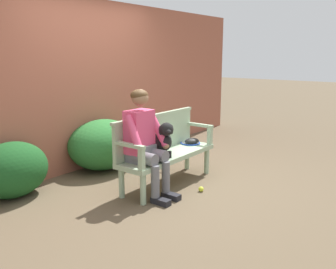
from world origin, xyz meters
name	(u,v)px	position (x,y,z in m)	size (l,w,h in m)	color
ground_plane	(168,184)	(0.00, 0.00, 0.00)	(40.00, 40.00, 0.00)	brown
brick_garden_fence	(85,84)	(0.00, 1.59, 1.25)	(8.00, 0.30, 2.49)	#9E5642
hedge_bush_far_right	(12,170)	(-1.47, 1.24, 0.34)	(0.89, 0.67, 0.68)	#194C1E
hedge_bush_mid_right	(103,144)	(-0.04, 1.19, 0.38)	(1.11, 0.92, 0.75)	#286B2D
garden_bench	(168,158)	(0.00, 0.00, 0.37)	(1.56, 0.46, 0.43)	#9EB793
bench_backrest	(156,132)	(0.00, 0.20, 0.68)	(1.60, 0.06, 0.50)	#9EB793
bench_armrest_left_end	(134,151)	(-0.74, -0.08, 0.63)	(0.06, 0.46, 0.28)	#9EB793
bench_armrest_right_end	(204,130)	(0.74, -0.08, 0.63)	(0.06, 0.46, 0.28)	#9EB793
person_seated	(144,139)	(-0.48, -0.01, 0.71)	(0.56, 0.63, 1.30)	black
dog_on_bench	(164,139)	(-0.18, -0.06, 0.66)	(0.36, 0.44, 0.46)	black
tennis_racket	(189,143)	(0.61, 0.08, 0.44)	(0.30, 0.56, 0.03)	blue
baseball_glove	(192,141)	(0.59, 0.01, 0.48)	(0.22, 0.17, 0.09)	black
tennis_ball	(201,189)	(0.04, -0.49, 0.03)	(0.07, 0.07, 0.07)	#CCDB33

